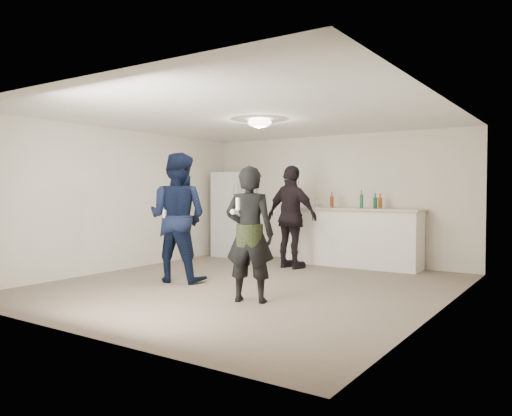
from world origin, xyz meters
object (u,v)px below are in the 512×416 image
Objects in this scene: fridge at (234,214)px; man at (177,217)px; woman at (250,234)px; counter at (350,238)px; shaker at (316,203)px; spectator at (292,217)px.

man is (1.06, -2.90, 0.10)m from fridge.
man is 1.85m from woman.
counter is 1.44× the size of fridge.
shaker reaches higher than counter.
woman reaches higher than counter.
man reaches higher than spectator.
spectator reaches higher than shaker.
man reaches higher than fridge.
counter is at bearing -132.66° from man.
fridge is at bearing -11.84° from spectator.
fridge reaches higher than counter.
shaker is 3.17m from man.
woman is at bearing 147.82° from man.
woman is (1.75, -0.56, -0.13)m from man.
shaker is at bearing -81.10° from spectator.
woman is (0.90, -3.62, -0.31)m from shaker.
shaker is (1.92, 0.15, 0.28)m from fridge.
woman is 2.85m from spectator.
spectator reaches higher than fridge.
shaker is 0.96m from spectator.
shaker is 0.10× the size of woman.
spectator is (-0.03, -0.93, -0.24)m from shaker.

